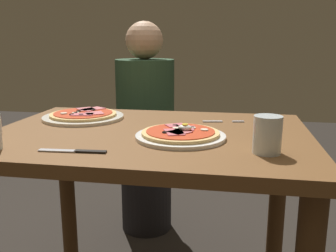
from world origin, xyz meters
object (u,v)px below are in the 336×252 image
object	(u,v)px
dining_table	(150,168)
water_glass_near	(267,137)
fork	(220,122)
diner_person	(146,135)
knife	(77,151)
pizza_foreground	(181,135)
pizza_across_left	(84,116)

from	to	relation	value
dining_table	water_glass_near	world-z (taller)	water_glass_near
fork	diner_person	xyz separation A→B (m)	(-0.43, 0.57, -0.21)
diner_person	knife	bearing A→B (deg)	93.01
pizza_foreground	water_glass_near	xyz separation A→B (m)	(0.26, -0.12, 0.03)
pizza_foreground	knife	xyz separation A→B (m)	(-0.26, -0.20, -0.01)
pizza_across_left	water_glass_near	distance (m)	0.77
pizza_across_left	water_glass_near	bearing A→B (deg)	-27.56
pizza_foreground	diner_person	world-z (taller)	diner_person
pizza_foreground	fork	world-z (taller)	pizza_foreground
dining_table	water_glass_near	size ratio (longest dim) A/B	10.31
pizza_across_left	knife	size ratio (longest dim) A/B	1.63
pizza_foreground	diner_person	xyz separation A→B (m)	(-0.32, 0.84, -0.22)
pizza_foreground	water_glass_near	size ratio (longest dim) A/B	2.75
pizza_across_left	diner_person	bearing A→B (deg)	79.61
dining_table	water_glass_near	distance (m)	0.46
water_glass_near	fork	world-z (taller)	water_glass_near
water_glass_near	pizza_across_left	bearing A→B (deg)	152.44
water_glass_near	fork	bearing A→B (deg)	110.43
fork	water_glass_near	bearing A→B (deg)	-69.57
pizza_across_left	fork	size ratio (longest dim) A/B	2.03
pizza_across_left	dining_table	bearing A→B (deg)	-28.02
diner_person	pizza_foreground	bearing A→B (deg)	110.77
pizza_foreground	pizza_across_left	distance (m)	0.49
pizza_foreground	dining_table	bearing A→B (deg)	147.55
dining_table	pizza_foreground	xyz separation A→B (m)	(0.12, -0.07, 0.15)
dining_table	pizza_foreground	size ratio (longest dim) A/B	3.75
water_glass_near	diner_person	distance (m)	1.14
dining_table	knife	bearing A→B (deg)	-117.64
dining_table	fork	bearing A→B (deg)	39.62
pizza_across_left	water_glass_near	xyz separation A→B (m)	(0.68, -0.36, 0.03)
fork	knife	bearing A→B (deg)	-128.80
pizza_foreground	pizza_across_left	xyz separation A→B (m)	(-0.43, 0.24, -0.00)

